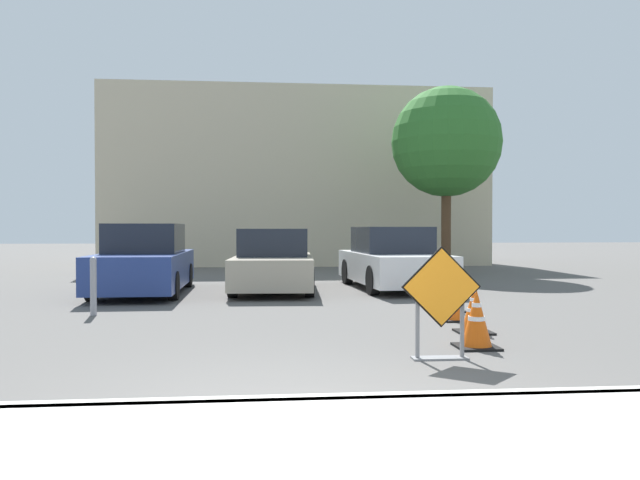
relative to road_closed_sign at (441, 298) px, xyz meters
The scene contains 14 objects.
ground_plane 8.28m from the road_closed_sign, 102.16° to the left, with size 96.00×96.00×0.00m, color #565451.
sidewalk_strip 3.50m from the road_closed_sign, 120.32° to the right, with size 22.52×2.06×0.14m.
curb_lip 2.68m from the road_closed_sign, 131.87° to the right, with size 22.52×0.20×0.14m.
road_closed_sign is the anchor object (origin of this frame).
traffic_cone_nearest 0.97m from the road_closed_sign, 44.90° to the left, with size 0.51×0.51×0.74m.
traffic_cone_second 2.04m from the road_closed_sign, 60.20° to the left, with size 0.49×0.49×0.65m.
traffic_cone_third 3.10m from the road_closed_sign, 69.40° to the left, with size 0.41×0.41×0.68m.
traffic_cone_fourth 4.24m from the road_closed_sign, 71.01° to the left, with size 0.45×0.45×0.63m.
parked_car_nearest 9.06m from the road_closed_sign, 121.36° to the left, with size 1.90×4.66×1.60m.
parked_car_second 8.19m from the road_closed_sign, 102.37° to the left, with size 2.04×4.43×1.49m.
parked_car_third 8.42m from the road_closed_sign, 81.77° to the left, with size 2.15×4.68×1.54m.
bollard_nearest 6.41m from the road_closed_sign, 140.18° to the left, with size 0.12×0.12×1.01m.
building_facade_backdrop 19.91m from the road_closed_sign, 91.64° to the left, with size 15.41×5.00×7.11m.
street_tree_behind_lot 14.30m from the road_closed_sign, 72.96° to the left, with size 3.63×3.63×6.17m.
Camera 1 is at (-0.30, -4.98, 1.50)m, focal length 35.00 mm.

